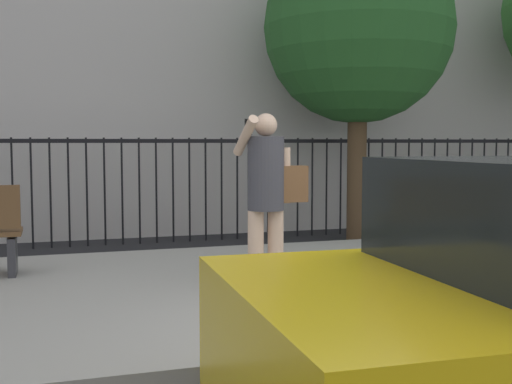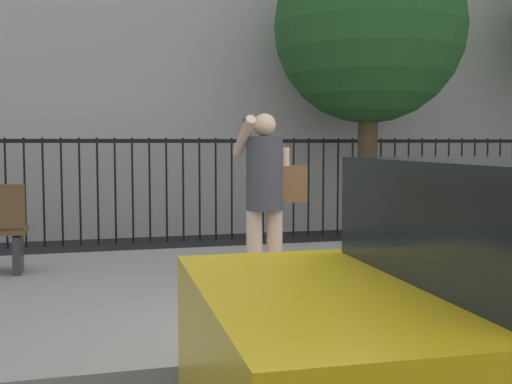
% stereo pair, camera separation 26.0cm
% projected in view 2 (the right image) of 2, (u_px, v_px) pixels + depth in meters
% --- Properties ---
extents(ground_plane, '(60.00, 60.00, 0.00)m').
position_uv_depth(ground_plane, '(442.00, 363.00, 4.43)').
color(ground_plane, black).
extents(sidewalk, '(28.00, 4.40, 0.15)m').
position_uv_depth(sidewalk, '(326.00, 285.00, 6.54)').
color(sidewalk, '#9E9B93').
rests_on(sidewalk, ground).
extents(iron_fence, '(12.03, 0.04, 1.60)m').
position_uv_depth(iron_fence, '(240.00, 175.00, 10.03)').
color(iron_fence, black).
rests_on(iron_fence, ground).
extents(pedestrian_on_phone, '(0.66, 0.48, 1.65)m').
position_uv_depth(pedestrian_on_phone, '(267.00, 188.00, 5.94)').
color(pedestrian_on_phone, beige).
rests_on(pedestrian_on_phone, sidewalk).
extents(street_tree_far, '(2.88, 2.88, 4.70)m').
position_uv_depth(street_tree_far, '(369.00, 29.00, 9.63)').
color(street_tree_far, '#4C3823').
rests_on(street_tree_far, ground).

